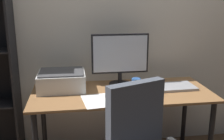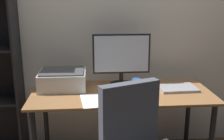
% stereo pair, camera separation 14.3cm
% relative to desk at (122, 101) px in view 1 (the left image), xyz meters
% --- Properties ---
extents(back_wall, '(6.40, 0.10, 2.60)m').
position_rel_desk_xyz_m(back_wall, '(0.00, 0.50, 0.65)').
color(back_wall, silver).
rests_on(back_wall, ground).
extents(desk, '(1.52, 0.67, 0.74)m').
position_rel_desk_xyz_m(desk, '(0.00, 0.00, 0.00)').
color(desk, olive).
rests_on(desk, ground).
extents(monitor, '(0.51, 0.20, 0.47)m').
position_rel_desk_xyz_m(monitor, '(0.02, 0.19, 0.35)').
color(monitor, black).
rests_on(monitor, desk).
extents(keyboard, '(0.29, 0.12, 0.02)m').
position_rel_desk_xyz_m(keyboard, '(-0.02, -0.14, 0.10)').
color(keyboard, silver).
rests_on(keyboard, desk).
extents(mouse, '(0.06, 0.10, 0.03)m').
position_rel_desk_xyz_m(mouse, '(0.19, -0.12, 0.11)').
color(mouse, black).
rests_on(mouse, desk).
extents(coffee_mug, '(0.09, 0.08, 0.10)m').
position_rel_desk_xyz_m(coffee_mug, '(0.13, 0.02, 0.14)').
color(coffee_mug, '#285193').
rests_on(coffee_mug, desk).
extents(laptop, '(0.33, 0.24, 0.02)m').
position_rel_desk_xyz_m(laptop, '(0.49, 0.03, 0.10)').
color(laptop, '#99999E').
rests_on(laptop, desk).
extents(printer, '(0.40, 0.34, 0.16)m').
position_rel_desk_xyz_m(printer, '(-0.51, 0.13, 0.17)').
color(printer, silver).
rests_on(printer, desk).
extents(paper_sheet, '(0.25, 0.32, 0.00)m').
position_rel_desk_xyz_m(paper_sheet, '(-0.23, -0.19, 0.09)').
color(paper_sheet, white).
rests_on(paper_sheet, desk).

